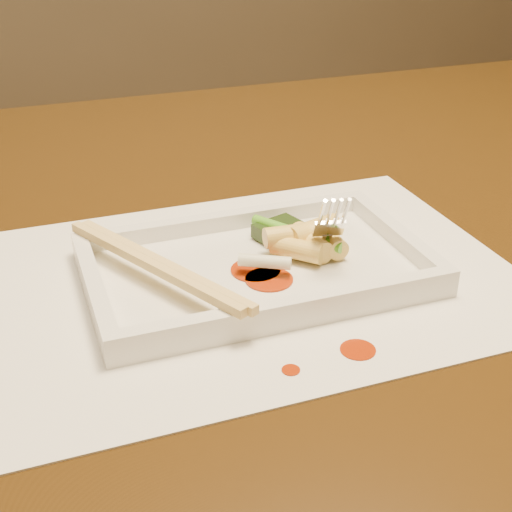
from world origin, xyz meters
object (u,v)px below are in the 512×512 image
object	(u,v)px
plate_base	(256,272)
placemat	(256,277)
fork	(333,159)
table	(285,312)
chopstick_a	(151,265)

from	to	relation	value
plate_base	placemat	bearing A→B (deg)	0.00
plate_base	fork	bearing A→B (deg)	14.42
table	chopstick_a	bearing A→B (deg)	-148.10
plate_base	fork	size ratio (longest dim) A/B	1.86
chopstick_a	fork	bearing A→B (deg)	6.75
placemat	table	bearing A→B (deg)	55.05
table	placemat	bearing A→B (deg)	-124.95
table	placemat	size ratio (longest dim) A/B	3.50
placemat	chopstick_a	bearing A→B (deg)	180.00
chopstick_a	table	bearing A→B (deg)	31.90
table	plate_base	distance (m)	0.15
placemat	fork	distance (m)	0.11
placemat	plate_base	size ratio (longest dim) A/B	1.54
plate_base	fork	xyz separation A→B (m)	(0.07, 0.02, 0.08)
plate_base	chopstick_a	world-z (taller)	chopstick_a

